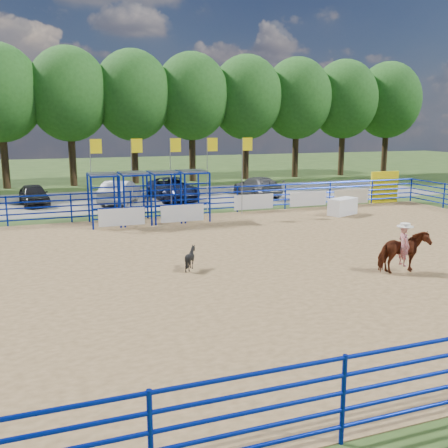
{
  "coord_description": "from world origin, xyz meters",
  "views": [
    {
      "loc": [
        -7.09,
        -15.97,
        4.93
      ],
      "look_at": [
        -1.02,
        1.0,
        1.3
      ],
      "focal_mm": 40.0,
      "sensor_mm": 36.0,
      "label": 1
    }
  ],
  "objects_px": {
    "car_a": "(34,195)",
    "car_d": "(257,187)",
    "calf": "(190,258)",
    "car_b": "(120,192)",
    "horse_and_rider": "(404,249)",
    "announcer_table": "(343,206)",
    "car_c": "(173,189)"
  },
  "relations": [
    {
      "from": "car_a",
      "to": "car_d",
      "type": "relative_size",
      "value": 0.81
    },
    {
      "from": "calf",
      "to": "car_b",
      "type": "height_order",
      "value": "car_b"
    },
    {
      "from": "horse_and_rider",
      "to": "car_b",
      "type": "relative_size",
      "value": 0.54
    },
    {
      "from": "announcer_table",
      "to": "car_a",
      "type": "distance_m",
      "value": 18.5
    },
    {
      "from": "horse_and_rider",
      "to": "car_d",
      "type": "relative_size",
      "value": 0.51
    },
    {
      "from": "announcer_table",
      "to": "car_b",
      "type": "xyz_separation_m",
      "value": [
        -10.91,
        8.21,
        0.26
      ]
    },
    {
      "from": "car_c",
      "to": "calf",
      "type": "bearing_deg",
      "value": -106.12
    },
    {
      "from": "car_d",
      "to": "horse_and_rider",
      "type": "bearing_deg",
      "value": 77.56
    },
    {
      "from": "horse_and_rider",
      "to": "car_c",
      "type": "relative_size",
      "value": 0.46
    },
    {
      "from": "calf",
      "to": "car_a",
      "type": "xyz_separation_m",
      "value": [
        -5.25,
        16.6,
        0.24
      ]
    },
    {
      "from": "calf",
      "to": "car_c",
      "type": "distance_m",
      "value": 16.34
    },
    {
      "from": "calf",
      "to": "car_b",
      "type": "xyz_separation_m",
      "value": [
        -0.17,
        15.52,
        0.32
      ]
    },
    {
      "from": "announcer_table",
      "to": "car_a",
      "type": "bearing_deg",
      "value": 149.85
    },
    {
      "from": "calf",
      "to": "announcer_table",
      "type": "bearing_deg",
      "value": -70.44
    },
    {
      "from": "car_a",
      "to": "car_d",
      "type": "xyz_separation_m",
      "value": [
        14.43,
        -1.13,
        0.03
      ]
    },
    {
      "from": "horse_and_rider",
      "to": "calf",
      "type": "xyz_separation_m",
      "value": [
        -6.58,
        2.77,
        -0.43
      ]
    },
    {
      "from": "car_a",
      "to": "announcer_table",
      "type": "bearing_deg",
      "value": -38.51
    },
    {
      "from": "announcer_table",
      "to": "car_b",
      "type": "height_order",
      "value": "car_b"
    },
    {
      "from": "calf",
      "to": "car_d",
      "type": "height_order",
      "value": "car_d"
    },
    {
      "from": "announcer_table",
      "to": "calf",
      "type": "xyz_separation_m",
      "value": [
        -10.75,
        -7.31,
        -0.06
      ]
    },
    {
      "from": "horse_and_rider",
      "to": "car_b",
      "type": "height_order",
      "value": "horse_and_rider"
    },
    {
      "from": "car_b",
      "to": "car_d",
      "type": "height_order",
      "value": "car_b"
    },
    {
      "from": "calf",
      "to": "car_c",
      "type": "bearing_deg",
      "value": -26.48
    },
    {
      "from": "car_b",
      "to": "car_d",
      "type": "bearing_deg",
      "value": -155.4
    },
    {
      "from": "horse_and_rider",
      "to": "car_c",
      "type": "xyz_separation_m",
      "value": [
        -3.23,
        18.76,
        -0.12
      ]
    },
    {
      "from": "car_c",
      "to": "car_d",
      "type": "distance_m",
      "value": 5.85
    },
    {
      "from": "horse_and_rider",
      "to": "car_a",
      "type": "height_order",
      "value": "horse_and_rider"
    },
    {
      "from": "horse_and_rider",
      "to": "car_a",
      "type": "bearing_deg",
      "value": 121.42
    },
    {
      "from": "car_a",
      "to": "car_d",
      "type": "bearing_deg",
      "value": -12.84
    },
    {
      "from": "car_c",
      "to": "car_d",
      "type": "xyz_separation_m",
      "value": [
        5.83,
        -0.52,
        -0.04
      ]
    },
    {
      "from": "car_b",
      "to": "car_c",
      "type": "distance_m",
      "value": 3.55
    },
    {
      "from": "horse_and_rider",
      "to": "car_c",
      "type": "height_order",
      "value": "horse_and_rider"
    }
  ]
}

